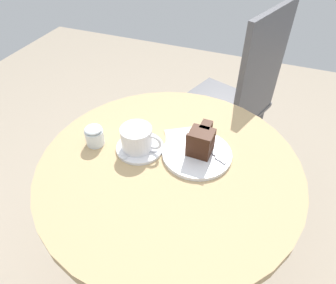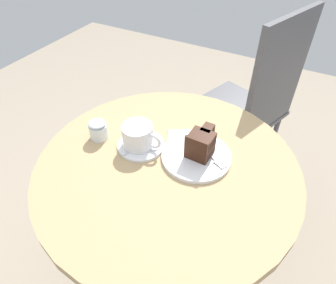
{
  "view_description": "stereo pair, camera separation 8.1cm",
  "coord_description": "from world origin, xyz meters",
  "px_view_note": "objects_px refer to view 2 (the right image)",
  "views": [
    {
      "loc": [
        0.21,
        -0.56,
        1.32
      ],
      "look_at": [
        -0.02,
        0.05,
        0.73
      ],
      "focal_mm": 32.0,
      "sensor_mm": 36.0,
      "label": 1
    },
    {
      "loc": [
        0.29,
        -0.53,
        1.32
      ],
      "look_at": [
        -0.02,
        0.05,
        0.73
      ],
      "focal_mm": 32.0,
      "sensor_mm": 36.0,
      "label": 2
    }
  ],
  "objects_px": {
    "coffee_cup": "(138,135)",
    "teaspoon": "(133,152)",
    "napkin": "(187,143)",
    "cafe_chair": "(254,101)",
    "fork": "(212,157)",
    "cake_slice": "(201,144)",
    "sugar_pot": "(99,129)",
    "cake_plate": "(196,156)",
    "saucer": "(141,145)"
  },
  "relations": [
    {
      "from": "cake_plate",
      "to": "cafe_chair",
      "type": "bearing_deg",
      "value": 86.96
    },
    {
      "from": "coffee_cup",
      "to": "sugar_pot",
      "type": "distance_m",
      "value": 0.14
    },
    {
      "from": "napkin",
      "to": "cafe_chair",
      "type": "bearing_deg",
      "value": 81.4
    },
    {
      "from": "saucer",
      "to": "fork",
      "type": "distance_m",
      "value": 0.22
    },
    {
      "from": "cafe_chair",
      "to": "fork",
      "type": "bearing_deg",
      "value": 20.71
    },
    {
      "from": "cafe_chair",
      "to": "sugar_pot",
      "type": "height_order",
      "value": "cafe_chair"
    },
    {
      "from": "coffee_cup",
      "to": "cake_plate",
      "type": "height_order",
      "value": "coffee_cup"
    },
    {
      "from": "fork",
      "to": "teaspoon",
      "type": "bearing_deg",
      "value": -133.67
    },
    {
      "from": "saucer",
      "to": "sugar_pot",
      "type": "xyz_separation_m",
      "value": [
        -0.14,
        -0.02,
        0.03
      ]
    },
    {
      "from": "saucer",
      "to": "cake_plate",
      "type": "bearing_deg",
      "value": 11.7
    },
    {
      "from": "coffee_cup",
      "to": "cake_slice",
      "type": "bearing_deg",
      "value": 16.02
    },
    {
      "from": "cake_plate",
      "to": "fork",
      "type": "bearing_deg",
      "value": 15.39
    },
    {
      "from": "cake_plate",
      "to": "fork",
      "type": "height_order",
      "value": "fork"
    },
    {
      "from": "fork",
      "to": "cake_plate",
      "type": "bearing_deg",
      "value": -141.07
    },
    {
      "from": "fork",
      "to": "napkin",
      "type": "distance_m",
      "value": 0.1
    },
    {
      "from": "cake_slice",
      "to": "cafe_chair",
      "type": "bearing_deg",
      "value": 87.58
    },
    {
      "from": "coffee_cup",
      "to": "cake_plate",
      "type": "relative_size",
      "value": 0.61
    },
    {
      "from": "fork",
      "to": "napkin",
      "type": "xyz_separation_m",
      "value": [
        -0.09,
        0.03,
        -0.01
      ]
    },
    {
      "from": "cake_plate",
      "to": "fork",
      "type": "relative_size",
      "value": 1.5
    },
    {
      "from": "cafe_chair",
      "to": "sugar_pot",
      "type": "xyz_separation_m",
      "value": [
        -0.34,
        -0.63,
        0.16
      ]
    },
    {
      "from": "coffee_cup",
      "to": "teaspoon",
      "type": "height_order",
      "value": "coffee_cup"
    },
    {
      "from": "napkin",
      "to": "cafe_chair",
      "type": "relative_size",
      "value": 0.18
    },
    {
      "from": "cafe_chair",
      "to": "sugar_pot",
      "type": "relative_size",
      "value": 14.95
    },
    {
      "from": "cake_plate",
      "to": "sugar_pot",
      "type": "distance_m",
      "value": 0.31
    },
    {
      "from": "cake_plate",
      "to": "cake_slice",
      "type": "bearing_deg",
      "value": 61.76
    },
    {
      "from": "saucer",
      "to": "cafe_chair",
      "type": "bearing_deg",
      "value": 71.83
    },
    {
      "from": "cake_slice",
      "to": "fork",
      "type": "bearing_deg",
      "value": -1.16
    },
    {
      "from": "teaspoon",
      "to": "cake_plate",
      "type": "relative_size",
      "value": 0.46
    },
    {
      "from": "fork",
      "to": "sugar_pot",
      "type": "bearing_deg",
      "value": -145.06
    },
    {
      "from": "sugar_pot",
      "to": "napkin",
      "type": "bearing_deg",
      "value": 21.76
    },
    {
      "from": "coffee_cup",
      "to": "fork",
      "type": "bearing_deg",
      "value": 13.26
    },
    {
      "from": "coffee_cup",
      "to": "napkin",
      "type": "bearing_deg",
      "value": 33.9
    },
    {
      "from": "teaspoon",
      "to": "napkin",
      "type": "height_order",
      "value": "teaspoon"
    },
    {
      "from": "napkin",
      "to": "fork",
      "type": "bearing_deg",
      "value": -19.16
    },
    {
      "from": "fork",
      "to": "cafe_chair",
      "type": "relative_size",
      "value": 0.14
    },
    {
      "from": "coffee_cup",
      "to": "fork",
      "type": "height_order",
      "value": "coffee_cup"
    },
    {
      "from": "fork",
      "to": "sugar_pot",
      "type": "distance_m",
      "value": 0.36
    },
    {
      "from": "sugar_pot",
      "to": "cake_plate",
      "type": "bearing_deg",
      "value": 10.83
    },
    {
      "from": "cake_slice",
      "to": "napkin",
      "type": "xyz_separation_m",
      "value": [
        -0.06,
        0.03,
        -0.05
      ]
    },
    {
      "from": "coffee_cup",
      "to": "sugar_pot",
      "type": "xyz_separation_m",
      "value": [
        -0.13,
        -0.02,
        -0.01
      ]
    },
    {
      "from": "saucer",
      "to": "cake_plate",
      "type": "height_order",
      "value": "cake_plate"
    },
    {
      "from": "teaspoon",
      "to": "cake_slice",
      "type": "distance_m",
      "value": 0.2
    },
    {
      "from": "teaspoon",
      "to": "napkin",
      "type": "relative_size",
      "value": 0.53
    },
    {
      "from": "cake_slice",
      "to": "napkin",
      "type": "relative_size",
      "value": 0.56
    },
    {
      "from": "cake_slice",
      "to": "fork",
      "type": "xyz_separation_m",
      "value": [
        0.04,
        -0.0,
        -0.03
      ]
    },
    {
      "from": "coffee_cup",
      "to": "sugar_pot",
      "type": "relative_size",
      "value": 1.95
    },
    {
      "from": "teaspoon",
      "to": "cake_plate",
      "type": "distance_m",
      "value": 0.19
    },
    {
      "from": "teaspoon",
      "to": "cake_slice",
      "type": "bearing_deg",
      "value": 171.02
    },
    {
      "from": "sugar_pot",
      "to": "fork",
      "type": "bearing_deg",
      "value": 11.4
    },
    {
      "from": "napkin",
      "to": "coffee_cup",
      "type": "bearing_deg",
      "value": -146.1
    }
  ]
}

